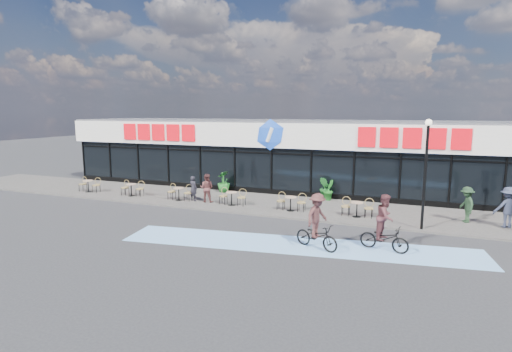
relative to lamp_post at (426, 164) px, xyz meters
The scene contains 20 objects.
ground 9.39m from the lamp_post, 165.04° to the right, with size 120.00×120.00×0.00m, color #28282B.
sidewalk 9.35m from the lamp_post, 165.67° to the left, with size 44.00×5.00×0.10m, color #5B5651.
bike_lane 6.67m from the lamp_post, 140.50° to the right, with size 14.00×2.20×0.01m, color #78ACE2.
building 11.52m from the lamp_post, 138.45° to the left, with size 30.60×6.57×4.75m.
lamp_post is the anchor object (origin of this frame).
bistro_set_0 19.91m from the lamp_post, behind, with size 1.54×0.62×0.90m.
bistro_set_1 16.58m from the lamp_post, behind, with size 1.54×0.62×0.90m.
bistro_set_2 13.27m from the lamp_post, behind, with size 1.54×0.62×0.90m.
bistro_set_3 10.00m from the lamp_post, behind, with size 1.54×0.62×0.90m.
bistro_set_4 6.82m from the lamp_post, 169.99° to the left, with size 1.54×0.62×0.90m.
bistro_set_5 3.95m from the lamp_post, 159.21° to the left, with size 1.54×0.62×0.90m.
potted_plant_left 12.57m from the lamp_post, 160.33° to the left, with size 0.76×0.76×1.36m, color #1B5E1E.
potted_plant_mid 7.19m from the lamp_post, 139.52° to the left, with size 0.72×0.58×1.30m, color #18561E.
potted_plant_right 6.93m from the lamp_post, 139.23° to the left, with size 0.65×0.52×1.18m, color #1F6F21.
patron_left 12.41m from the lamp_post, behind, with size 0.53×0.35×1.45m, color black.
patron_right 11.54m from the lamp_post, behind, with size 0.79×0.61×1.62m, color brown.
pedestrian_a 3.39m from the lamp_post, 44.98° to the left, with size 1.08×0.62×1.68m, color #1A2F1C.
pedestrian_c 4.33m from the lamp_post, 25.00° to the left, with size 1.18×0.68×1.82m, color #2E3448.
cyclist_a 5.83m from the lamp_post, 134.16° to the right, with size 1.99×1.33×2.16m.
cyclist_b 4.07m from the lamp_post, 113.26° to the right, with size 1.94×1.05×2.18m.
Camera 1 is at (7.99, -16.10, 5.22)m, focal length 28.00 mm.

